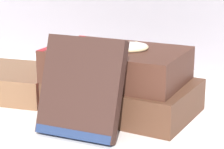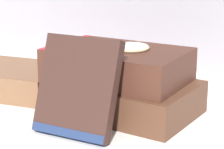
{
  "view_description": "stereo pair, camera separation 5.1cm",
  "coord_description": "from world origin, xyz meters",
  "px_view_note": "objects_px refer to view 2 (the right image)",
  "views": [
    {
      "loc": [
        0.31,
        -0.62,
        0.26
      ],
      "look_at": [
        0.03,
        0.02,
        0.07
      ],
      "focal_mm": 75.0,
      "sensor_mm": 36.0,
      "label": 1
    },
    {
      "loc": [
        0.36,
        -0.6,
        0.26
      ],
      "look_at": [
        0.03,
        0.02,
        0.07
      ],
      "focal_mm": 75.0,
      "sensor_mm": 36.0,
      "label": 2
    }
  ],
  "objects_px": {
    "book_flat_top": "(115,64)",
    "book_leaning_front": "(77,91)",
    "pocket_watch": "(131,47)",
    "book_flat_bottom": "(121,96)"
  },
  "relations": [
    {
      "from": "book_flat_top",
      "to": "book_leaning_front",
      "type": "bearing_deg",
      "value": -88.89
    },
    {
      "from": "book_flat_bottom",
      "to": "book_flat_top",
      "type": "xyz_separation_m",
      "value": [
        -0.01,
        -0.0,
        0.05
      ]
    },
    {
      "from": "book_leaning_front",
      "to": "pocket_watch",
      "type": "relative_size",
      "value": 2.21
    },
    {
      "from": "book_flat_top",
      "to": "book_leaning_front",
      "type": "height_order",
      "value": "book_leaning_front"
    },
    {
      "from": "book_flat_bottom",
      "to": "book_leaning_front",
      "type": "distance_m",
      "value": 0.12
    },
    {
      "from": "book_flat_bottom",
      "to": "book_leaning_front",
      "type": "bearing_deg",
      "value": -91.81
    },
    {
      "from": "book_flat_bottom",
      "to": "book_flat_top",
      "type": "relative_size",
      "value": 1.08
    },
    {
      "from": "book_flat_top",
      "to": "book_leaning_front",
      "type": "distance_m",
      "value": 0.11
    },
    {
      "from": "book_leaning_front",
      "to": "book_flat_bottom",
      "type": "bearing_deg",
      "value": 83.09
    },
    {
      "from": "book_flat_top",
      "to": "pocket_watch",
      "type": "bearing_deg",
      "value": 16.17
    }
  ]
}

